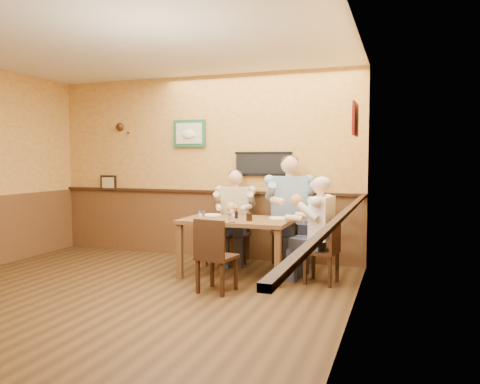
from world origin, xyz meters
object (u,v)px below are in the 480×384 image
at_px(chair_right_end, 321,250).
at_px(cola_tumbler, 249,217).
at_px(dining_table, 238,226).
at_px(chair_back_left, 236,233).
at_px(chair_near_side, 217,255).
at_px(hot_sauce_bottle, 236,212).
at_px(diner_white_elder, 322,236).
at_px(water_glass_mid, 232,218).
at_px(salt_shaker, 232,214).
at_px(chair_back_right, 289,232).
at_px(diner_tan_shirt, 236,221).
at_px(pepper_shaker, 236,215).
at_px(water_glass_left, 202,215).
at_px(diner_blue_polo, 289,217).

height_order(chair_right_end, cola_tumbler, cola_tumbler).
relative_size(dining_table, chair_right_end, 1.70).
height_order(chair_back_left, chair_near_side, chair_back_left).
xyz_separation_m(cola_tumbler, hot_sauce_bottle, (-0.24, 0.19, 0.03)).
xyz_separation_m(dining_table, chair_right_end, (1.09, -0.01, -0.25)).
bearing_deg(diner_white_elder, chair_near_side, -45.35).
height_order(chair_back_left, water_glass_mid, water_glass_mid).
xyz_separation_m(chair_near_side, water_glass_mid, (0.03, 0.40, 0.38)).
bearing_deg(salt_shaker, chair_back_right, 46.92).
bearing_deg(chair_back_left, chair_near_side, -88.36).
height_order(diner_tan_shirt, hot_sauce_bottle, diner_tan_shirt).
distance_m(chair_near_side, hot_sauce_bottle, 0.90).
xyz_separation_m(chair_near_side, diner_tan_shirt, (-0.33, 1.55, 0.19)).
relative_size(hot_sauce_bottle, salt_shaker, 1.57).
bearing_deg(pepper_shaker, chair_back_right, 54.02).
xyz_separation_m(chair_back_right, diner_white_elder, (0.59, -0.75, 0.09)).
relative_size(chair_near_side, hot_sauce_bottle, 5.39).
bearing_deg(chair_back_left, water_glass_left, -105.47).
relative_size(chair_right_end, chair_near_side, 0.96).
xyz_separation_m(dining_table, pepper_shaker, (-0.02, 0.01, 0.14)).
xyz_separation_m(diner_blue_polo, cola_tumbler, (-0.29, -0.90, 0.10)).
bearing_deg(pepper_shaker, dining_table, -31.52).
distance_m(chair_right_end, hot_sauce_bottle, 1.20).
relative_size(chair_right_end, diner_blue_polo, 0.58).
relative_size(diner_tan_shirt, salt_shaker, 12.20).
relative_size(chair_back_right, salt_shaker, 9.82).
xyz_separation_m(dining_table, cola_tumbler, (0.21, -0.16, 0.14)).
bearing_deg(diner_blue_polo, chair_near_side, -132.52).
bearing_deg(chair_back_right, hot_sauce_bottle, -151.94).
distance_m(chair_back_left, chair_near_side, 1.59).
height_order(chair_back_right, salt_shaker, chair_back_right).
height_order(chair_back_left, chair_right_end, chair_back_left).
bearing_deg(diner_tan_shirt, diner_white_elder, -39.77).
distance_m(chair_back_left, water_glass_mid, 1.26).
bearing_deg(chair_near_side, chair_back_left, -69.79).
relative_size(dining_table, water_glass_mid, 12.07).
height_order(chair_back_right, diner_white_elder, diner_white_elder).
xyz_separation_m(dining_table, water_glass_mid, (0.06, -0.37, 0.15)).
relative_size(diner_tan_shirt, cola_tumbler, 12.07).
bearing_deg(diner_tan_shirt, chair_near_side, -88.36).
bearing_deg(dining_table, water_glass_left, -147.53).
relative_size(chair_back_right, diner_blue_polo, 0.70).
relative_size(chair_back_left, chair_right_end, 1.04).
relative_size(water_glass_left, cola_tumbler, 1.21).
xyz_separation_m(chair_back_left, pepper_shaker, (0.28, -0.76, 0.37)).
bearing_deg(chair_right_end, pepper_shaker, -82.18).
distance_m(chair_back_right, hot_sauce_bottle, 0.95).
height_order(water_glass_mid, salt_shaker, water_glass_mid).
distance_m(diner_white_elder, hot_sauce_bottle, 1.15).
relative_size(chair_right_end, diner_white_elder, 0.70).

